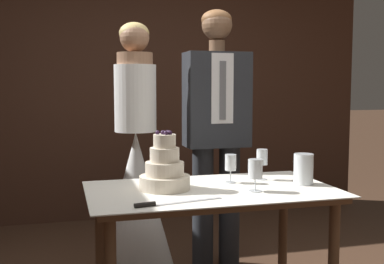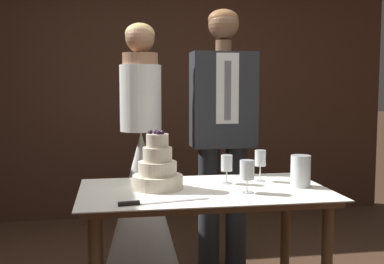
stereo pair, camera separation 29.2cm
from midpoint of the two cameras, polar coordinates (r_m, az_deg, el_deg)
name	(u,v)px [view 1 (the left image)]	position (r m, az deg, el deg)	size (l,w,h in m)	color
wall_back	(136,83)	(4.80, -8.44, 5.75)	(4.76, 0.12, 2.65)	#472B1E
cake_table	(211,206)	(2.61, -0.94, -8.76)	(1.32, 0.77, 0.75)	brown
tiered_cake	(165,170)	(2.57, -6.53, -4.56)	(0.27, 0.27, 0.32)	beige
cake_knife	(162,203)	(2.26, -7.28, -8.43)	(0.44, 0.11, 0.02)	silver
wine_glass_near	(231,164)	(2.72, 1.54, -3.84)	(0.06, 0.06, 0.16)	silver
wine_glass_middle	(262,158)	(2.82, 5.38, -3.11)	(0.06, 0.06, 0.18)	silver
wine_glass_far	(255,170)	(2.51, 4.21, -4.50)	(0.08, 0.08, 0.17)	silver
hurricane_candle	(303,170)	(2.72, 10.10, -4.46)	(0.11, 0.11, 0.17)	silver
bride	(136,185)	(3.32, -9.16, -6.28)	(0.54, 0.54, 1.72)	white
groom	(217,124)	(3.37, 0.45, 0.93)	(0.44, 0.25, 1.83)	#282B30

